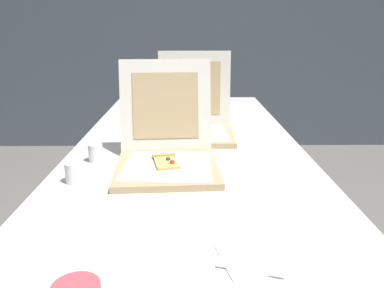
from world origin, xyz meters
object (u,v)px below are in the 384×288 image
object	(u,v)px
pizza_box_front	(165,153)
pizza_box_middle	(193,123)
table	(187,156)
cup_white_far	(150,118)
cup_white_near_left	(72,173)
napkin_pile	(251,256)
cup_white_near_center	(94,153)

from	to	relation	value
pizza_box_front	pizza_box_middle	world-z (taller)	pizza_box_middle
table	cup_white_far	bearing A→B (deg)	116.79
pizza_box_middle	pizza_box_front	bearing A→B (deg)	-103.21
cup_white_near_left	cup_white_far	bearing A→B (deg)	76.52
cup_white_near_left	cup_white_far	size ratio (longest dim) A/B	1.00
table	pizza_box_middle	bearing A→B (deg)	80.06
pizza_box_middle	napkin_pile	size ratio (longest dim) A/B	2.15
pizza_box_front	table	bearing A→B (deg)	69.94
pizza_box_front	cup_white_near_center	world-z (taller)	pizza_box_front
pizza_box_front	cup_white_far	world-z (taller)	pizza_box_front
pizza_box_front	cup_white_near_center	size ratio (longest dim) A/B	6.86
table	pizza_box_front	distance (m)	0.28
table	pizza_box_front	xyz separation A→B (m)	(-0.07, -0.25, 0.10)
pizza_box_front	napkin_pile	distance (m)	0.59
cup_white_far	pizza_box_middle	bearing A→B (deg)	-41.74
pizza_box_front	cup_white_far	size ratio (longest dim) A/B	6.86
napkin_pile	cup_white_near_center	bearing A→B (deg)	127.75
napkin_pile	pizza_box_middle	bearing A→B (deg)	96.44
table	napkin_pile	world-z (taller)	napkin_pile
cup_white_near_left	cup_white_far	world-z (taller)	same
cup_white_near_center	cup_white_near_left	bearing A→B (deg)	-96.95
cup_white_near_center	napkin_pile	size ratio (longest dim) A/B	0.36
table	cup_white_far	world-z (taller)	cup_white_far
cup_white_near_center	pizza_box_front	bearing A→B (deg)	-13.58
pizza_box_front	pizza_box_middle	bearing A→B (deg)	72.60
cup_white_near_left	cup_white_near_center	world-z (taller)	same
pizza_box_front	cup_white_near_left	bearing A→B (deg)	-158.59
table	pizza_box_front	bearing A→B (deg)	-106.55
cup_white_near_center	table	bearing A→B (deg)	28.57
table	pizza_box_middle	xyz separation A→B (m)	(0.03, 0.17, 0.10)
table	cup_white_near_left	bearing A→B (deg)	-133.48
pizza_box_front	pizza_box_middle	xyz separation A→B (m)	(0.10, 0.42, 0.00)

